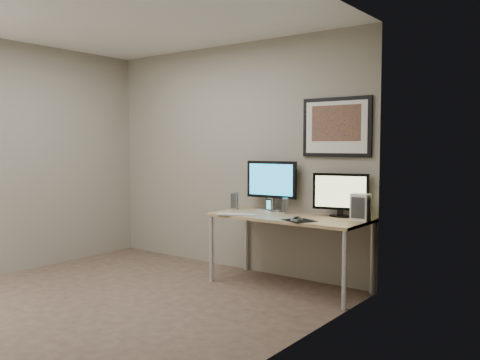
{
  "coord_description": "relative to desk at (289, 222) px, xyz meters",
  "views": [
    {
      "loc": [
        3.66,
        -2.99,
        1.45
      ],
      "look_at": [
        0.57,
        1.1,
        1.09
      ],
      "focal_mm": 38.0,
      "sensor_mm": 36.0,
      "label": 1
    }
  ],
  "objects": [
    {
      "name": "floor",
      "position": [
        -1.0,
        -1.35,
        -0.66
      ],
      "size": [
        3.6,
        3.6,
        0.0
      ],
      "primitive_type": "plane",
      "color": "#4A372E",
      "rests_on": "ground"
    },
    {
      "name": "room",
      "position": [
        -1.0,
        -0.9,
        0.98
      ],
      "size": [
        3.6,
        3.6,
        3.6
      ],
      "color": "white",
      "rests_on": "ground"
    },
    {
      "name": "desk",
      "position": [
        0.0,
        0.0,
        0.0
      ],
      "size": [
        1.6,
        0.7,
        0.73
      ],
      "color": "#946E47",
      "rests_on": "floor"
    },
    {
      "name": "framed_art",
      "position": [
        0.35,
        0.33,
        0.96
      ],
      "size": [
        0.75,
        0.04,
        0.6
      ],
      "color": "black",
      "rests_on": "room"
    },
    {
      "name": "monitor_large",
      "position": [
        -0.37,
        0.24,
        0.36
      ],
      "size": [
        0.59,
        0.21,
        0.54
      ],
      "rotation": [
        0.0,
        0.0,
        0.08
      ],
      "color": "#A8A8AD",
      "rests_on": "desk"
    },
    {
      "name": "monitor_tv",
      "position": [
        0.45,
        0.23,
        0.3
      ],
      "size": [
        0.54,
        0.18,
        0.43
      ],
      "rotation": [
        0.0,
        0.0,
        0.25
      ],
      "color": "black",
      "rests_on": "desk"
    },
    {
      "name": "speaker_left",
      "position": [
        -0.75,
        0.08,
        0.16
      ],
      "size": [
        0.09,
        0.09,
        0.19
      ],
      "primitive_type": "cylinder",
      "rotation": [
        0.0,
        0.0,
        0.18
      ],
      "color": "#A8A8AD",
      "rests_on": "desk"
    },
    {
      "name": "speaker_right",
      "position": [
        -0.13,
        0.15,
        0.15
      ],
      "size": [
        0.07,
        0.07,
        0.16
      ],
      "primitive_type": "cylinder",
      "rotation": [
        0.0,
        0.0,
        0.15
      ],
      "color": "#A8A8AD",
      "rests_on": "desk"
    },
    {
      "name": "phone_dock",
      "position": [
        -0.32,
        0.12,
        0.14
      ],
      "size": [
        0.07,
        0.07,
        0.14
      ],
      "primitive_type": "cube",
      "rotation": [
        0.0,
        0.0,
        0.07
      ],
      "color": "black",
      "rests_on": "desk"
    },
    {
      "name": "keyboard",
      "position": [
        -0.45,
        -0.29,
        0.07
      ],
      "size": [
        0.41,
        0.26,
        0.01
      ],
      "primitive_type": "cube",
      "rotation": [
        0.0,
        0.0,
        0.42
      ],
      "color": "silver",
      "rests_on": "desk"
    },
    {
      "name": "mousepad",
      "position": [
        0.25,
        -0.22,
        0.07
      ],
      "size": [
        0.34,
        0.33,
        0.0
      ],
      "primitive_type": "cube",
      "rotation": [
        0.0,
        0.0,
        -0.43
      ],
      "color": "black",
      "rests_on": "desk"
    },
    {
      "name": "mouse",
      "position": [
        0.25,
        -0.26,
        0.09
      ],
      "size": [
        0.07,
        0.12,
        0.04
      ],
      "primitive_type": "ellipsoid",
      "rotation": [
        0.0,
        0.0,
        0.06
      ],
      "color": "black",
      "rests_on": "mousepad"
    },
    {
      "name": "fan_unit",
      "position": [
        0.71,
        0.14,
        0.19
      ],
      "size": [
        0.17,
        0.12,
        0.25
      ],
      "primitive_type": "cube",
      "rotation": [
        0.0,
        0.0,
        0.0
      ],
      "color": "white",
      "rests_on": "desk"
    }
  ]
}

